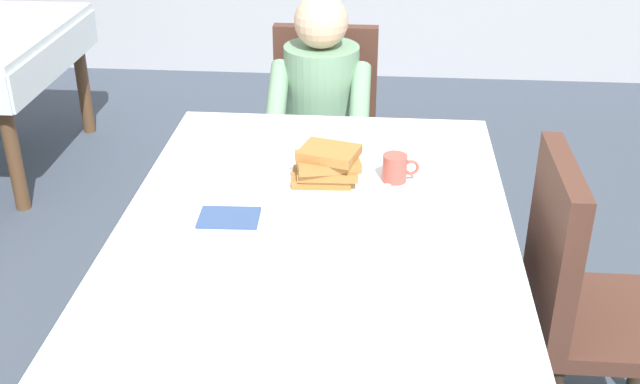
# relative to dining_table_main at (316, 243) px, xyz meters

# --- Properties ---
(dining_table_main) EXTENTS (1.12, 1.52, 0.74)m
(dining_table_main) POSITION_rel_dining_table_main_xyz_m (0.00, 0.00, 0.00)
(dining_table_main) COLOR silver
(dining_table_main) RESTS_ON ground
(chair_diner) EXTENTS (0.44, 0.45, 0.93)m
(chair_diner) POSITION_rel_dining_table_main_xyz_m (-0.07, 1.17, -0.12)
(chair_diner) COLOR #4C2D23
(chair_diner) RESTS_ON ground
(diner_person) EXTENTS (0.40, 0.43, 1.12)m
(diner_person) POSITION_rel_dining_table_main_xyz_m (-0.07, 1.01, 0.02)
(diner_person) COLOR gray
(diner_person) RESTS_ON ground
(chair_right_side) EXTENTS (0.45, 0.44, 0.93)m
(chair_right_side) POSITION_rel_dining_table_main_xyz_m (0.77, 0.00, -0.12)
(chair_right_side) COLOR #4C2D23
(chair_right_side) RESTS_ON ground
(plate_breakfast) EXTENTS (0.28, 0.28, 0.02)m
(plate_breakfast) POSITION_rel_dining_table_main_xyz_m (0.01, 0.18, 0.10)
(plate_breakfast) COLOR white
(plate_breakfast) RESTS_ON dining_table_main
(breakfast_stack) EXTENTS (0.21, 0.17, 0.11)m
(breakfast_stack) POSITION_rel_dining_table_main_xyz_m (0.02, 0.18, 0.16)
(breakfast_stack) COLOR #A36B33
(breakfast_stack) RESTS_ON plate_breakfast
(cup_coffee) EXTENTS (0.11, 0.08, 0.08)m
(cup_coffee) POSITION_rel_dining_table_main_xyz_m (0.22, 0.24, 0.13)
(cup_coffee) COLOR #B24C42
(cup_coffee) RESTS_ON dining_table_main
(syrup_pitcher) EXTENTS (0.08, 0.08, 0.07)m
(syrup_pitcher) POSITION_rel_dining_table_main_xyz_m (-0.29, 0.35, 0.13)
(syrup_pitcher) COLOR silver
(syrup_pitcher) RESTS_ON dining_table_main
(fork_left_of_plate) EXTENTS (0.03, 0.18, 0.00)m
(fork_left_of_plate) POSITION_rel_dining_table_main_xyz_m (-0.18, 0.16, 0.09)
(fork_left_of_plate) COLOR silver
(fork_left_of_plate) RESTS_ON dining_table_main
(knife_right_of_plate) EXTENTS (0.02, 0.20, 0.00)m
(knife_right_of_plate) POSITION_rel_dining_table_main_xyz_m (0.20, 0.16, 0.09)
(knife_right_of_plate) COLOR silver
(knife_right_of_plate) RESTS_ON dining_table_main
(spoon_near_edge) EXTENTS (0.15, 0.05, 0.00)m
(spoon_near_edge) POSITION_rel_dining_table_main_xyz_m (0.04, -0.14, 0.09)
(spoon_near_edge) COLOR silver
(spoon_near_edge) RESTS_ON dining_table_main
(napkin_folded) EXTENTS (0.17, 0.13, 0.01)m
(napkin_folded) POSITION_rel_dining_table_main_xyz_m (-0.24, -0.04, 0.09)
(napkin_folded) COLOR #334C7F
(napkin_folded) RESTS_ON dining_table_main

